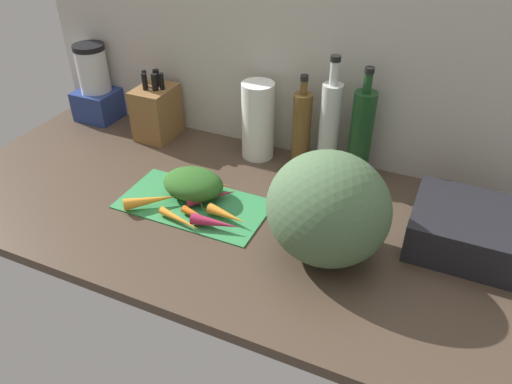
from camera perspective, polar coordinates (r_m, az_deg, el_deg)
The scene contains 22 objects.
ground_plane at distance 142.03cm, azimuth -3.42°, elevation -2.06°, with size 170.00×80.00×3.00cm, color #47382B.
wall_back at distance 158.08cm, azimuth 2.75°, elevation 14.96°, with size 170.00×3.00×60.00cm, color #BCB7AD.
cutting_board at distance 142.06cm, azimuth -7.17°, elevation -1.34°, with size 42.07×22.10×0.80cm, color #338C4C.
carrot_0 at distance 140.96cm, azimuth -5.09°, elevation -0.51°, with size 3.19×3.19×14.46cm, color #B2264C.
carrot_1 at distance 134.21cm, azimuth -8.75°, elevation -3.15°, with size 2.21×2.21×13.86cm, color orange.
carrot_2 at distance 144.58cm, azimuth -6.74°, elevation 0.15°, with size 2.26×2.26×17.77cm, color orange.
carrot_3 at distance 147.23cm, azimuth -5.26°, elevation 1.07°, with size 2.70×2.70×11.92cm, color orange.
carrot_4 at distance 147.28cm, azimuth -7.42°, elevation 0.93°, with size 2.74×2.74×14.20cm, color red.
carrot_5 at distance 148.69cm, azimuth -7.52°, elevation 1.28°, with size 2.75×2.75×12.56cm, color orange.
carrot_6 at distance 141.73cm, azimuth -11.95°, elevation -0.94°, with size 3.42×3.42×15.17cm, color orange.
carrot_7 at distance 133.77cm, azimuth -3.34°, elevation -2.67°, with size 3.01×3.01×11.85cm, color orange.
carrot_8 at distance 134.83cm, azimuth -6.65°, elevation -2.75°, with size 2.18×2.18×10.88cm, color orange.
carrot_9 at distance 131.14cm, azimuth -4.73°, elevation -3.55°, with size 3.26×3.26×13.15cm, color #B2264C.
carrot_greens_pile at distance 142.83cm, azimuth -7.24°, elevation 0.93°, with size 17.99×13.84×7.61cm, color #2D6023.
winter_squash at distance 117.35cm, azimuth 8.27°, elevation -1.94°, with size 29.57×27.04×28.09cm, color #4C6B47.
knife_block at distance 175.51cm, azimuth -11.35°, elevation 9.05°, with size 11.68×15.05×23.36cm.
blender_appliance at distance 193.38cm, azimuth -17.90°, elevation 11.37°, with size 14.44×14.44×27.65cm.
paper_towel_roll at distance 158.50cm, azimuth 0.22°, elevation 8.19°, with size 10.33×10.33×25.11cm, color white.
bottle_0 at distance 154.57cm, azimuth 5.25°, elevation 7.25°, with size 5.84×5.84×29.71cm.
bottle_1 at distance 150.49cm, azimuth 8.42°, elevation 7.43°, with size 6.11×6.11×36.99cm.
bottle_2 at distance 149.90cm, azimuth 11.96°, elevation 6.51°, with size 6.78×6.78×34.75cm.
dish_rack at distance 134.91cm, azimuth 23.41°, elevation -4.04°, with size 28.71×25.04×10.53cm, color black.
Camera 1 is at (54.28, -99.99, 83.52)cm, focal length 34.82 mm.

